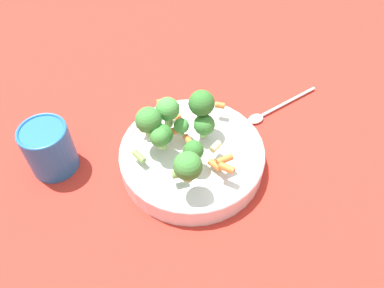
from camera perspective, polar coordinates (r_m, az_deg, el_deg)
name	(u,v)px	position (r m, az deg, el deg)	size (l,w,h in m)	color
ground_plane	(192,163)	(0.73, 0.00, -2.97)	(3.00, 3.00, 0.00)	#B72D23
bowl	(192,155)	(0.71, 0.00, -1.75)	(0.27, 0.27, 0.05)	silver
pasta_salad	(180,130)	(0.65, -1.84, 2.10)	(0.22, 0.21, 0.09)	#8CB766
cup	(49,148)	(0.73, -20.96, -0.56)	(0.09, 0.09, 0.10)	#2366B2
spoon	(271,111)	(0.84, 11.96, 4.98)	(0.03, 0.19, 0.01)	silver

